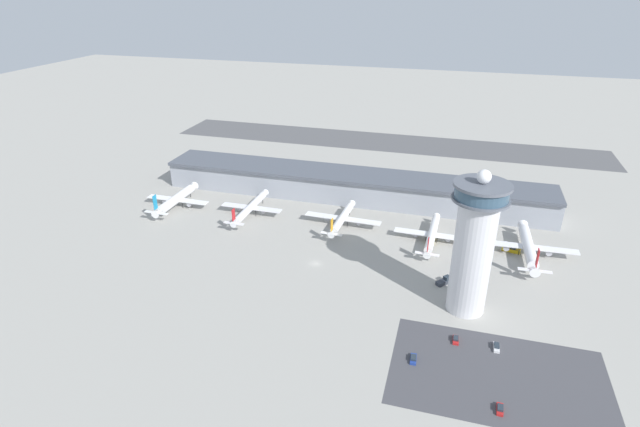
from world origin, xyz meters
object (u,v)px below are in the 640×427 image
object	(u,v)px
service_truck_fuel	(512,249)
car_black_suv	(500,409)
airplane_gate_delta	(432,234)
service_truck_catering	(446,281)
car_maroon_suv	(413,359)
service_truck_baggage	(431,240)
airplane_gate_bravo	(251,207)
control_tower	(474,244)
car_grey_coupe	(456,340)
car_silver_sedan	(496,347)
airplane_gate_alpha	(177,199)
airplane_gate_echo	(528,247)
airplane_gate_charlie	(342,218)

from	to	relation	value
service_truck_fuel	car_black_suv	world-z (taller)	service_truck_fuel
airplane_gate_delta	service_truck_catering	xyz separation A→B (m)	(7.96, -32.66, -2.72)
car_maroon_suv	service_truck_baggage	bearing A→B (deg)	90.74
service_truck_baggage	car_maroon_suv	size ratio (longest dim) A/B	1.36
airplane_gate_delta	car_black_suv	bearing A→B (deg)	-74.50
airplane_gate_bravo	car_maroon_suv	size ratio (longest dim) A/B	8.38
airplane_gate_delta	service_truck_catering	bearing A→B (deg)	-76.30
service_truck_catering	service_truck_baggage	distance (m)	33.15
car_maroon_suv	control_tower	bearing A→B (deg)	65.57
car_grey_coupe	car_black_suv	size ratio (longest dim) A/B	1.00
service_truck_fuel	car_silver_sedan	bearing A→B (deg)	-97.08
airplane_gate_alpha	car_silver_sedan	xyz separation A→B (m)	(155.79, -69.00, -3.91)
car_maroon_suv	car_black_suv	bearing A→B (deg)	-28.42
airplane_gate_alpha	airplane_gate_echo	distance (m)	170.23
airplane_gate_delta	car_grey_coupe	xyz separation A→B (m)	(13.11, -66.89, -3.15)
car_grey_coupe	car_silver_sedan	distance (m)	12.75
airplane_gate_alpha	airplane_gate_echo	world-z (taller)	airplane_gate_echo
airplane_gate_echo	car_maroon_suv	world-z (taller)	airplane_gate_echo
airplane_gate_bravo	car_grey_coupe	xyz separation A→B (m)	(102.28, -70.05, -3.89)
airplane_gate_alpha	airplane_gate_delta	distance (m)	129.94
service_truck_baggage	car_black_suv	size ratio (longest dim) A/B	1.46
airplane_gate_delta	car_grey_coupe	world-z (taller)	airplane_gate_delta
service_truck_catering	car_silver_sedan	world-z (taller)	service_truck_catering
control_tower	airplane_gate_charlie	distance (m)	80.39
airplane_gate_charlie	service_truck_catering	size ratio (longest dim) A/B	4.81
airplane_gate_alpha	car_black_suv	xyz separation A→B (m)	(155.87, -95.46, -3.91)
airplane_gate_bravo	airplane_gate_echo	distance (m)	129.52
airplane_gate_alpha	service_truck_baggage	distance (m)	129.70
service_truck_fuel	car_grey_coupe	distance (m)	70.70
car_silver_sedan	service_truck_fuel	bearing A→B (deg)	82.92
control_tower	service_truck_catering	bearing A→B (deg)	116.97
service_truck_baggage	car_grey_coupe	distance (m)	67.68
airplane_gate_charlie	car_black_suv	xyz separation A→B (m)	(68.32, -97.44, -3.75)
airplane_gate_alpha	car_black_suv	bearing A→B (deg)	-31.48
airplane_gate_alpha	car_black_suv	world-z (taller)	airplane_gate_alpha
service_truck_catering	car_black_suv	world-z (taller)	service_truck_catering
service_truck_catering	car_grey_coupe	size ratio (longest dim) A/B	1.72
airplane_gate_alpha	service_truck_catering	world-z (taller)	airplane_gate_alpha
car_black_suv	airplane_gate_charlie	bearing A→B (deg)	125.04
airplane_gate_bravo	airplane_gate_charlie	distance (m)	46.79
control_tower	airplane_gate_delta	xyz separation A→B (m)	(-15.48, 47.42, -22.61)
airplane_gate_delta	service_truck_catering	distance (m)	33.72
airplane_gate_charlie	airplane_gate_echo	size ratio (longest dim) A/B	0.86
airplane_gate_alpha	car_grey_coupe	world-z (taller)	airplane_gate_alpha
airplane_gate_echo	car_silver_sedan	xyz separation A→B (m)	(-14.40, -65.31, -4.04)
car_grey_coupe	airplane_gate_bravo	bearing A→B (deg)	145.59
airplane_gate_charlie	car_silver_sedan	bearing A→B (deg)	-46.12
service_truck_catering	car_grey_coupe	world-z (taller)	service_truck_catering
airplane_gate_bravo	car_grey_coupe	size ratio (longest dim) A/B	8.98
airplane_gate_delta	airplane_gate_echo	distance (m)	40.31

